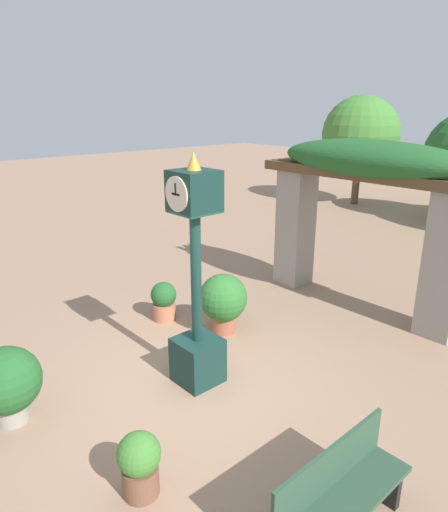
% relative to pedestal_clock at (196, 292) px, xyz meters
% --- Properties ---
extents(ground_plane, '(60.00, 60.00, 0.00)m').
position_rel_pedestal_clock_xyz_m(ground_plane, '(0.04, -0.14, -1.38)').
color(ground_plane, '#9E7A60').
extents(pedestal_clock, '(0.59, 0.59, 3.23)m').
position_rel_pedestal_clock_xyz_m(pedestal_clock, '(0.00, 0.00, 0.00)').
color(pedestal_clock, '#14332D').
rests_on(pedestal_clock, ground).
extents(pergola, '(4.45, 1.22, 3.19)m').
position_rel_pedestal_clock_xyz_m(pergola, '(0.04, 3.96, 0.89)').
color(pergola, gray).
rests_on(pergola, ground).
extents(potted_plant_near_left, '(0.83, 0.83, 1.06)m').
position_rel_pedestal_clock_xyz_m(potted_plant_near_left, '(-0.86, 1.25, -0.78)').
color(potted_plant_near_left, '#9E563D').
rests_on(potted_plant_near_left, ground).
extents(potted_plant_near_right, '(0.45, 0.45, 0.71)m').
position_rel_pedestal_clock_xyz_m(potted_plant_near_right, '(1.19, -1.69, -1.00)').
color(potted_plant_near_right, brown).
rests_on(potted_plant_near_right, ground).
extents(potted_plant_far_left, '(0.83, 0.83, 1.00)m').
position_rel_pedestal_clock_xyz_m(potted_plant_far_left, '(-0.86, -2.29, -0.82)').
color(potted_plant_far_left, gray).
rests_on(potted_plant_far_left, ground).
extents(potted_plant_far_right, '(0.47, 0.47, 0.72)m').
position_rel_pedestal_clock_xyz_m(potted_plant_far_right, '(-1.96, 0.77, -1.01)').
color(potted_plant_far_right, '#B26B4C').
rests_on(potted_plant_far_right, ground).
extents(park_bench, '(0.42, 1.58, 0.89)m').
position_rel_pedestal_clock_xyz_m(park_bench, '(2.78, -0.57, -0.94)').
color(park_bench, '#2D4C38').
rests_on(park_bench, ground).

